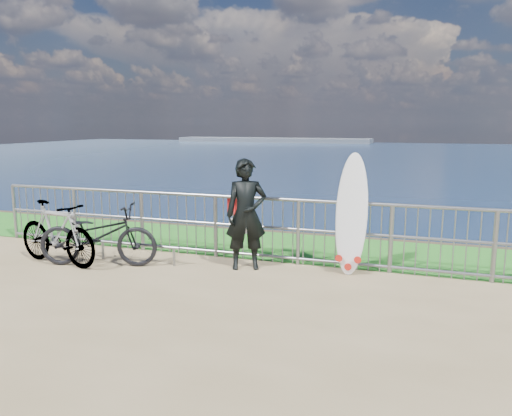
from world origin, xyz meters
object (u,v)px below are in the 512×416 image
at_px(surfboard, 351,218).
at_px(bicycle_far, 57,233).
at_px(surfer, 246,214).
at_px(bicycle_near, 98,235).

xyz_separation_m(surfboard, bicycle_far, (-4.74, -1.14, -0.34)).
distance_m(surfer, bicycle_near, 2.50).
bearing_deg(bicycle_far, surfer, -64.58).
bearing_deg(surfer, bicycle_far, 170.88).
height_order(surfer, bicycle_near, surfer).
bearing_deg(bicycle_near, bicycle_far, 86.52).
xyz_separation_m(surfer, bicycle_far, (-3.10, -0.80, -0.36)).
height_order(surfer, surfboard, surfboard).
distance_m(bicycle_near, bicycle_far, 0.72).
relative_size(surfboard, bicycle_far, 1.07).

